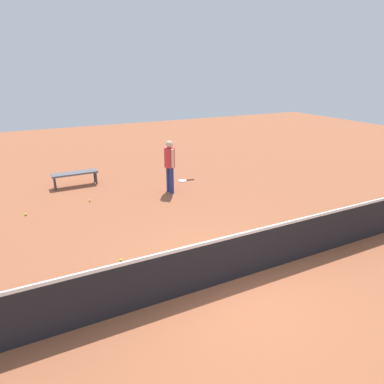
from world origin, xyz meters
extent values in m
plane|color=#9E5638|center=(0.00, 0.00, 0.00)|extent=(40.00, 40.00, 0.00)
cube|color=black|center=(0.00, 0.00, 0.46)|extent=(10.00, 0.02, 0.91)
cube|color=white|center=(0.00, 0.00, 0.94)|extent=(10.00, 0.04, 0.06)
cylinder|color=navy|center=(-0.90, -4.89, 0.42)|extent=(0.15, 0.15, 0.85)
cylinder|color=navy|center=(-0.88, -5.11, 0.42)|extent=(0.15, 0.15, 0.85)
cylinder|color=red|center=(-0.89, -5.00, 1.16)|extent=(0.37, 0.37, 0.62)
cylinder|color=beige|center=(-0.90, -4.78, 1.18)|extent=(0.10, 0.10, 0.58)
cylinder|color=beige|center=(-0.87, -5.21, 1.18)|extent=(0.10, 0.10, 0.58)
sphere|color=beige|center=(-0.89, -5.00, 1.58)|extent=(0.25, 0.25, 0.23)
torus|color=white|center=(-1.72, -5.86, 0.01)|extent=(0.37, 0.37, 0.02)
cylinder|color=silver|center=(-1.72, -5.86, 0.01)|extent=(0.31, 0.31, 0.00)
cylinder|color=black|center=(-2.00, -5.80, 0.02)|extent=(0.28, 0.09, 0.03)
sphere|color=#C6E033|center=(-1.59, -0.48, 0.03)|extent=(0.07, 0.07, 0.07)
sphere|color=#C6E033|center=(1.67, -1.58, 0.03)|extent=(0.07, 0.07, 0.07)
sphere|color=#C6E033|center=(1.64, -5.30, 0.03)|extent=(0.07, 0.07, 0.07)
sphere|color=#C6E033|center=(1.98, -0.46, 0.03)|extent=(0.07, 0.07, 0.07)
sphere|color=#C6E033|center=(3.41, -5.03, 0.03)|extent=(0.07, 0.07, 0.07)
sphere|color=#C6E033|center=(0.82, -0.90, 0.03)|extent=(0.07, 0.07, 0.07)
cube|color=#595960|center=(1.79, -7.01, 0.45)|extent=(1.51, 0.42, 0.06)
cylinder|color=#333338|center=(1.12, -7.17, 0.21)|extent=(0.06, 0.06, 0.42)
cylinder|color=#333338|center=(2.46, -7.15, 0.21)|extent=(0.06, 0.06, 0.42)
cylinder|color=#333338|center=(1.12, -6.87, 0.21)|extent=(0.06, 0.06, 0.42)
cylinder|color=#333338|center=(2.46, -6.85, 0.21)|extent=(0.06, 0.06, 0.42)
camera|label=1|loc=(2.99, 4.44, 3.77)|focal=30.98mm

